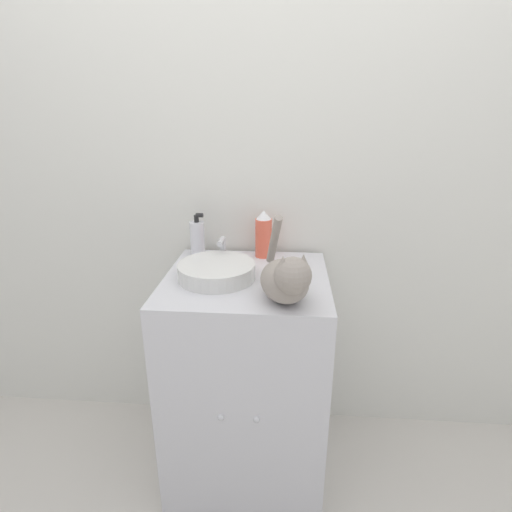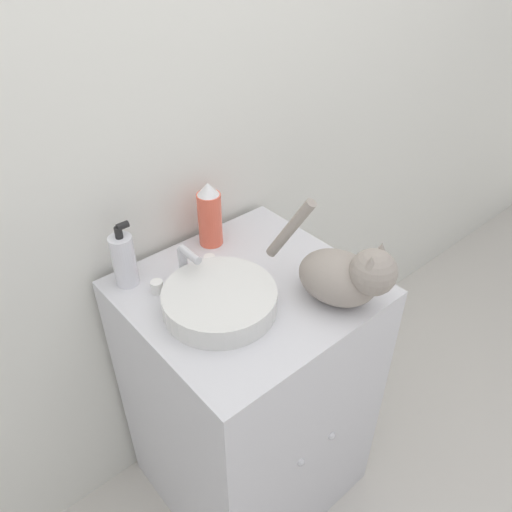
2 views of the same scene
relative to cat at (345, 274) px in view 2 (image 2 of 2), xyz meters
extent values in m
cube|color=silver|center=(-0.15, 0.53, 0.27)|extent=(6.00, 0.05, 2.50)
cube|color=silver|center=(-0.15, 0.20, -0.53)|extent=(0.61, 0.58, 0.89)
sphere|color=silver|center=(-0.21, -0.09, -0.49)|extent=(0.02, 0.02, 0.02)
sphere|color=silver|center=(-0.09, -0.09, -0.49)|extent=(0.02, 0.02, 0.02)
cylinder|color=silver|center=(-0.26, 0.18, -0.06)|extent=(0.29, 0.29, 0.06)
cylinder|color=silver|center=(-0.26, 0.34, -0.03)|extent=(0.02, 0.02, 0.10)
cylinder|color=silver|center=(-0.26, 0.30, 0.02)|extent=(0.02, 0.08, 0.02)
cylinder|color=white|center=(-0.34, 0.34, -0.07)|extent=(0.03, 0.03, 0.03)
cylinder|color=white|center=(-0.17, 0.34, -0.07)|extent=(0.03, 0.03, 0.03)
ellipsoid|color=gray|center=(-0.01, 0.02, -0.02)|extent=(0.21, 0.24, 0.13)
sphere|color=gray|center=(0.02, -0.06, 0.04)|extent=(0.14, 0.14, 0.12)
cone|color=gray|center=(-0.01, -0.07, 0.08)|extent=(0.04, 0.04, 0.04)
cone|color=gray|center=(0.05, -0.06, 0.08)|extent=(0.04, 0.04, 0.04)
cylinder|color=gray|center=(-0.05, 0.15, 0.08)|extent=(0.06, 0.14, 0.20)
cylinder|color=silver|center=(-0.38, 0.42, -0.01)|extent=(0.06, 0.06, 0.15)
cylinder|color=black|center=(-0.38, 0.42, 0.08)|extent=(0.02, 0.02, 0.03)
cylinder|color=black|center=(-0.37, 0.42, 0.09)|extent=(0.03, 0.02, 0.02)
cylinder|color=#EF6047|center=(-0.10, 0.43, 0.00)|extent=(0.07, 0.07, 0.16)
cone|color=white|center=(-0.10, 0.43, 0.10)|extent=(0.06, 0.06, 0.04)
camera|label=1|loc=(0.00, -1.17, 0.50)|focal=28.00mm
camera|label=2|loc=(-0.80, -0.59, 0.77)|focal=35.00mm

